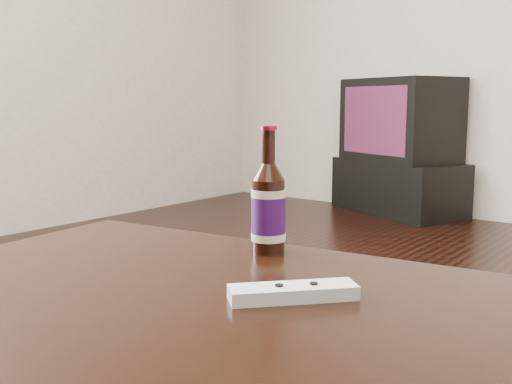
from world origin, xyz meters
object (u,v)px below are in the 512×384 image
Objects in this scene: tv_stand at (398,187)px; beer_bottle at (268,209)px; tv at (400,120)px; coffee_table at (254,357)px; remote at (293,292)px.

tv_stand is 3.20m from beer_bottle.
tv_stand is 1.05× the size of tv.
coffee_table is at bearing -45.75° from tv_stand.
beer_bottle reaches higher than tv_stand.
coffee_table is 5.70× the size of beer_bottle.
beer_bottle is at bearing -46.99° from tv.
remote is at bearing -45.74° from beer_bottle.
tv_stand is 3.45m from remote.
tv is 5.01× the size of remote.
tv is at bearing 110.25° from beer_bottle.
tv reaches higher than tv_stand.
beer_bottle is at bearing 175.77° from remote.
tv_stand is 3.51m from coffee_table.
coffee_table is at bearing -45.73° from tv.
tv is at bearing 111.51° from coffee_table.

